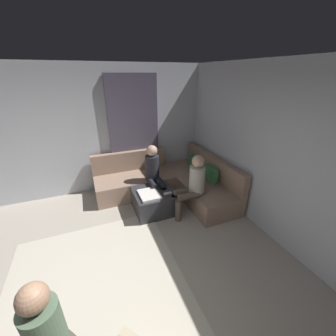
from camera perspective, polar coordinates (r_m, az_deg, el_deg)
The scene contains 12 objects.
ground_plane at distance 3.09m, azimuth -20.44°, elevation -33.38°, with size 6.00×6.00×0.10m, color #B2A899.
wall_back at distance 3.37m, azimuth 32.75°, elevation 0.53°, with size 6.00×0.12×2.70m, color silver.
wall_left at distance 4.81m, azimuth -24.89°, elevation 8.44°, with size 0.12×6.00×2.70m, color silver.
curtain_panel at distance 4.84m, azimuth -9.15°, elevation 9.26°, with size 0.06×1.10×2.50m, color #595166.
area_rug at distance 3.15m, azimuth -18.78°, elevation -29.57°, with size 2.60×2.20×0.01m, color beige.
sectional_couch at distance 4.69m, azimuth 0.75°, elevation -3.75°, with size 2.10×2.55×0.87m.
ottoman at distance 4.17m, azimuth -3.83°, elevation -8.87°, with size 0.76×0.76×0.42m, color #333338.
folded_blanket at distance 3.93m, azimuth -5.13°, elevation -7.17°, with size 0.44×0.36×0.04m, color white.
coffee_mug at distance 4.26m, azimuth -2.57°, elevation -3.98°, with size 0.08×0.08×0.10m, color #334C72.
game_remote at distance 3.97m, azimuth -0.05°, elevation -6.89°, with size 0.05×0.15×0.02m, color white.
person_on_couch_back at distance 3.84m, azimuth 6.54°, elevation -4.30°, with size 0.30×0.60×1.20m.
person_on_couch_side at distance 4.26m, azimuth -3.83°, elevation -1.18°, with size 0.60×0.30×1.20m.
Camera 1 is at (1.72, 0.28, 2.50)m, focal length 22.39 mm.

